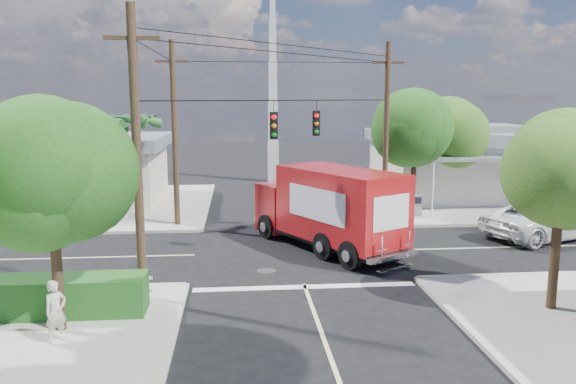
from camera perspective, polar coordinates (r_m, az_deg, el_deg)
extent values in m
plane|color=black|center=(23.25, 0.45, -6.17)|extent=(120.00, 120.00, 0.00)
cube|color=#9D988E|center=(36.33, 16.21, -0.73)|extent=(14.00, 14.00, 0.14)
cube|color=#B1AC9C|center=(34.41, 5.29, -0.94)|extent=(0.25, 14.00, 0.14)
cube|color=#B1AC9C|center=(30.05, 21.04, -3.07)|extent=(14.00, 0.25, 0.14)
cube|color=#9D988E|center=(34.97, -19.67, -1.29)|extent=(14.00, 14.00, 0.14)
cube|color=#B1AC9C|center=(33.90, -8.14, -1.16)|extent=(0.25, 14.00, 0.14)
cube|color=#B1AC9C|center=(28.40, -23.15, -3.91)|extent=(14.00, 0.25, 0.14)
cube|color=#B1AC9C|center=(14.28, 22.18, -16.98)|extent=(0.25, 14.00, 0.14)
cube|color=beige|center=(32.95, -1.26, -1.48)|extent=(0.12, 12.00, 0.01)
cube|color=beige|center=(13.96, 4.66, -17.22)|extent=(0.12, 12.00, 0.01)
cube|color=beige|center=(26.16, 22.90, -5.14)|extent=(12.00, 0.12, 0.01)
cube|color=beige|center=(24.42, -23.75, -6.21)|extent=(12.00, 0.12, 0.01)
cube|color=silver|center=(19.16, 1.73, -9.61)|extent=(7.50, 0.40, 0.01)
cube|color=silver|center=(37.56, 17.92, 2.24)|extent=(11.00, 8.00, 3.40)
cube|color=slate|center=(37.37, 18.08, 5.36)|extent=(11.80, 8.80, 0.70)
cube|color=slate|center=(37.34, 18.12, 6.13)|extent=(6.05, 4.40, 0.50)
cube|color=slate|center=(33.01, 21.33, 3.21)|extent=(9.90, 1.80, 0.15)
cylinder|color=silver|center=(30.74, 14.47, 0.42)|extent=(0.12, 0.12, 2.90)
cube|color=beige|center=(36.41, -20.76, 1.71)|extent=(10.00, 8.00, 3.20)
cube|color=slate|center=(36.22, -20.94, 4.77)|extent=(10.80, 8.80, 0.70)
cube|color=slate|center=(36.19, -20.98, 5.56)|extent=(5.50, 4.40, 0.50)
cube|color=slate|center=(31.63, -23.22, 2.48)|extent=(9.00, 1.80, 0.15)
cylinder|color=silver|center=(30.03, -16.24, -0.06)|extent=(0.12, 0.12, 2.70)
cube|color=silver|center=(42.63, -1.52, 3.05)|extent=(0.80, 0.80, 3.00)
cube|color=silver|center=(42.40, -1.54, 7.08)|extent=(0.70, 0.70, 3.00)
cube|color=silver|center=(42.38, -1.55, 11.14)|extent=(0.60, 0.60, 3.00)
cube|color=silver|center=(42.57, -1.57, 15.18)|extent=(0.50, 0.50, 3.00)
cylinder|color=#422D1C|center=(16.11, -22.45, -6.64)|extent=(0.28, 0.28, 3.71)
sphere|color=#1D4D13|center=(15.66, -22.99, 1.56)|extent=(3.71, 3.71, 3.71)
sphere|color=#1D4D13|center=(15.95, -24.20, 2.45)|extent=(3.02, 3.02, 3.02)
sphere|color=#1D4D13|center=(15.29, -22.05, 1.00)|extent=(3.25, 3.25, 3.25)
cylinder|color=#422D1C|center=(30.83, 12.63, 1.64)|extent=(0.28, 0.28, 4.10)
sphere|color=#1D4D13|center=(30.60, 12.80, 6.39)|extent=(4.10, 4.10, 4.10)
sphere|color=#1D4D13|center=(30.66, 11.99, 6.91)|extent=(3.33, 3.33, 3.33)
sphere|color=#1D4D13|center=(30.43, 13.60, 6.11)|extent=(3.58, 3.58, 3.58)
cylinder|color=#422D1C|center=(33.78, 15.68, 1.75)|extent=(0.28, 0.28, 3.58)
sphere|color=#2C5B14|center=(33.57, 15.85, 5.54)|extent=(3.58, 3.58, 3.58)
sphere|color=#2C5B14|center=(33.60, 15.11, 5.96)|extent=(2.91, 2.91, 2.91)
sphere|color=#2C5B14|center=(33.42, 16.59, 5.29)|extent=(3.14, 3.14, 3.14)
cylinder|color=#422D1C|center=(18.20, 25.50, -5.46)|extent=(0.28, 0.28, 3.46)
sphere|color=#2C5B14|center=(17.80, 26.00, 1.28)|extent=(3.46, 3.46, 3.46)
sphere|color=#2C5B14|center=(17.75, 24.61, 2.06)|extent=(2.81, 2.81, 2.81)
cylinder|color=#422D1C|center=(30.46, -15.17, 2.30)|extent=(0.24, 0.24, 5.00)
cone|color=#276128|center=(30.12, -13.69, 7.25)|extent=(0.50, 2.06, 0.98)
cone|color=#276128|center=(30.86, -14.12, 7.28)|extent=(1.92, 1.68, 0.98)
cone|color=#276128|center=(31.16, -15.47, 7.24)|extent=(2.12, 0.95, 0.98)
cone|color=#276128|center=(30.80, -16.76, 7.16)|extent=(1.34, 2.07, 0.98)
cone|color=#276128|center=(30.03, -17.05, 7.10)|extent=(1.34, 2.07, 0.98)
cone|color=#276128|center=(29.44, -16.07, 7.11)|extent=(2.12, 0.95, 0.98)
cone|color=#276128|center=(29.47, -14.54, 7.18)|extent=(1.92, 1.68, 0.98)
cylinder|color=#422D1C|center=(32.34, -18.20, 2.20)|extent=(0.24, 0.24, 4.60)
cone|color=#276128|center=(31.96, -16.84, 6.51)|extent=(0.50, 2.06, 0.98)
cone|color=#276128|center=(32.71, -17.18, 6.55)|extent=(1.92, 1.68, 0.98)
cone|color=#276128|center=(33.05, -18.41, 6.52)|extent=(2.12, 0.95, 0.98)
cone|color=#276128|center=(32.72, -19.65, 6.43)|extent=(1.34, 2.07, 0.98)
cone|color=#276128|center=(31.97, -20.00, 6.35)|extent=(1.34, 2.07, 0.98)
cone|color=#276128|center=(31.34, -19.14, 6.34)|extent=(2.12, 0.95, 0.98)
cone|color=#276128|center=(31.34, -17.70, 6.42)|extent=(1.92, 1.68, 0.98)
cylinder|color=#473321|center=(17.43, -15.09, 3.33)|extent=(0.28, 0.28, 9.00)
cube|color=#473321|center=(17.42, -15.60, 14.84)|extent=(1.60, 0.12, 0.12)
cylinder|color=#473321|center=(28.51, 9.93, 5.78)|extent=(0.28, 0.28, 9.00)
cube|color=#473321|center=(28.51, 10.13, 12.81)|extent=(1.60, 0.12, 0.12)
cylinder|color=#473321|center=(27.70, -11.44, 5.63)|extent=(0.28, 0.28, 9.00)
cube|color=#473321|center=(27.69, -11.68, 12.87)|extent=(1.60, 0.12, 0.12)
cylinder|color=black|center=(22.39, 0.47, 9.30)|extent=(10.43, 10.43, 0.04)
cube|color=black|center=(21.55, -1.46, 6.76)|extent=(0.30, 0.24, 1.05)
sphere|color=red|center=(21.39, -1.44, 7.63)|extent=(0.20, 0.20, 0.20)
cube|color=black|center=(23.63, 2.88, 6.99)|extent=(0.30, 0.24, 1.05)
sphere|color=red|center=(23.48, 2.93, 7.78)|extent=(0.20, 0.20, 0.20)
cube|color=silver|center=(18.52, -22.81, -9.48)|extent=(5.94, 0.05, 0.08)
cube|color=silver|center=(18.40, -22.89, -8.30)|extent=(5.94, 0.05, 0.08)
cube|color=silver|center=(17.82, -14.13, -9.23)|extent=(0.09, 0.06, 1.00)
cube|color=#1B4D18|center=(17.80, -24.26, -9.66)|extent=(6.20, 1.20, 1.10)
cube|color=#A41F1A|center=(30.10, 10.33, -1.36)|extent=(0.50, 0.50, 1.10)
cube|color=navy|center=(30.29, 11.61, -1.33)|extent=(0.50, 0.50, 1.10)
cube|color=slate|center=(30.50, 12.87, -1.30)|extent=(0.50, 0.50, 1.10)
cube|color=black|center=(23.83, 3.90, -4.45)|extent=(5.76, 7.81, 0.25)
cube|color=#A91316|center=(26.02, -0.21, -1.46)|extent=(2.88, 2.62, 2.17)
cube|color=black|center=(26.51, -1.05, -0.39)|extent=(1.92, 1.23, 0.94)
cube|color=silver|center=(26.88, -1.28, -2.61)|extent=(2.03, 1.22, 0.35)
cube|color=#A91316|center=(22.85, 5.33, -1.28)|extent=(4.96, 6.19, 2.86)
cube|color=white|center=(23.63, 7.67, -0.60)|extent=(1.77, 3.10, 1.28)
cube|color=white|center=(22.05, 2.84, -1.25)|extent=(1.77, 3.10, 1.28)
cube|color=white|center=(20.74, 10.46, -2.08)|extent=(1.55, 0.89, 1.28)
cube|color=silver|center=(21.04, 10.57, -6.49)|extent=(2.18, 1.38, 0.18)
cube|color=silver|center=(20.37, 9.49, -5.83)|extent=(0.42, 0.27, 0.99)
cube|color=silver|center=(21.33, 12.16, -5.22)|extent=(0.42, 0.27, 0.99)
cylinder|color=black|center=(25.45, -2.12, -3.53)|extent=(0.81, 1.10, 1.08)
cylinder|color=black|center=(26.71, 1.98, -2.91)|extent=(0.81, 1.10, 1.08)
cylinder|color=black|center=(21.01, 6.36, -6.40)|extent=(0.81, 1.10, 1.08)
cylinder|color=black|center=(22.52, 10.74, -5.43)|extent=(0.81, 1.10, 1.08)
imported|color=silver|center=(27.99, 24.74, -2.59)|extent=(6.63, 4.71, 1.68)
imported|color=beige|center=(15.67, -22.52, -11.13)|extent=(0.68, 0.70, 1.62)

